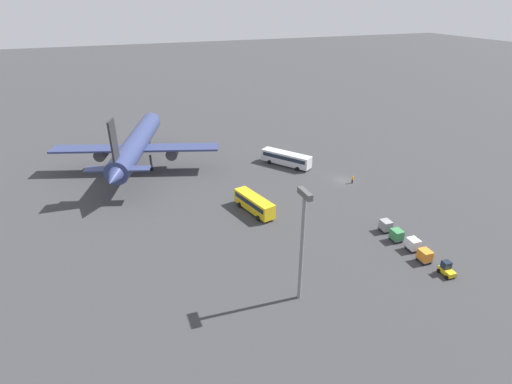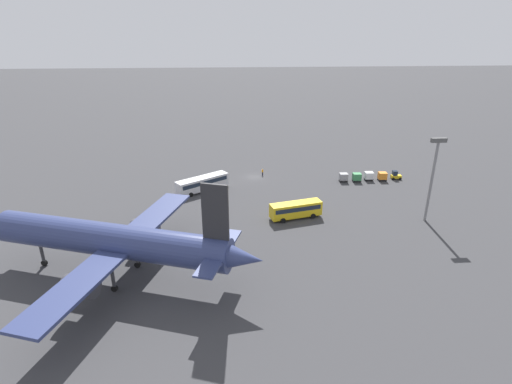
# 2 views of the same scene
# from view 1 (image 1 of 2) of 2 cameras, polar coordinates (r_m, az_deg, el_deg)

# --- Properties ---
(ground_plane) EXTENTS (600.00, 600.00, 0.00)m
(ground_plane) POSITION_cam_1_polar(r_m,az_deg,el_deg) (91.04, 12.27, 1.66)
(ground_plane) COLOR #38383A
(airplane) EXTENTS (43.26, 37.20, 16.35)m
(airplane) POSITION_cam_1_polar(r_m,az_deg,el_deg) (96.76, -16.72, 6.56)
(airplane) COLOR navy
(airplane) RESTS_ON ground
(shuttle_bus_near) EXTENTS (11.83, 9.35, 3.26)m
(shuttle_bus_near) POSITION_cam_1_polar(r_m,az_deg,el_deg) (96.36, 4.34, 4.87)
(shuttle_bus_near) COLOR silver
(shuttle_bus_near) RESTS_ON ground
(shuttle_bus_far) EXTENTS (10.43, 4.85, 3.18)m
(shuttle_bus_far) POSITION_cam_1_polar(r_m,az_deg,el_deg) (75.18, -0.25, -1.56)
(shuttle_bus_far) COLOR gold
(shuttle_bus_far) RESTS_ON ground
(baggage_tug) EXTENTS (2.48, 1.77, 2.10)m
(baggage_tug) POSITION_cam_1_polar(r_m,az_deg,el_deg) (65.89, 25.59, -9.90)
(baggage_tug) COLOR gold
(baggage_tug) RESTS_ON ground
(worker_person) EXTENTS (0.38, 0.38, 1.74)m
(worker_person) POSITION_cam_1_polar(r_m,az_deg,el_deg) (89.68, 13.61, 1.74)
(worker_person) COLOR #1E1E2D
(worker_person) RESTS_ON ground
(cargo_cart_orange) EXTENTS (2.05, 1.75, 2.06)m
(cargo_cart_orange) POSITION_cam_1_polar(r_m,az_deg,el_deg) (67.20, 22.98, -8.33)
(cargo_cart_orange) COLOR #38383D
(cargo_cart_orange) RESTS_ON ground
(cargo_cart_white) EXTENTS (2.05, 1.75, 2.06)m
(cargo_cart_white) POSITION_cam_1_polar(r_m,az_deg,el_deg) (69.34, 21.52, -6.91)
(cargo_cart_white) COLOR #38383D
(cargo_cart_white) RESTS_ON ground
(cargo_cart_green) EXTENTS (2.05, 1.75, 2.06)m
(cargo_cart_green) POSITION_cam_1_polar(r_m,az_deg,el_deg) (70.86, 19.45, -5.77)
(cargo_cart_green) COLOR #38383D
(cargo_cart_green) RESTS_ON ground
(cargo_cart_grey) EXTENTS (2.05, 1.75, 2.06)m
(cargo_cart_grey) POSITION_cam_1_polar(r_m,az_deg,el_deg) (73.03, 18.04, -4.54)
(cargo_cart_grey) COLOR #38383D
(cargo_cart_grey) RESTS_ON ground
(light_pole) EXTENTS (2.80, 0.70, 16.22)m
(light_pole) POSITION_cam_1_polar(r_m,az_deg,el_deg) (50.64, 6.67, -6.10)
(light_pole) COLOR slate
(light_pole) RESTS_ON ground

